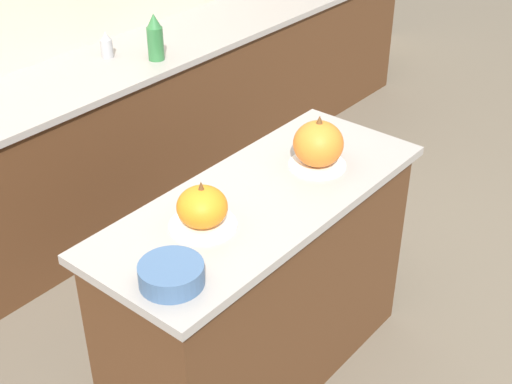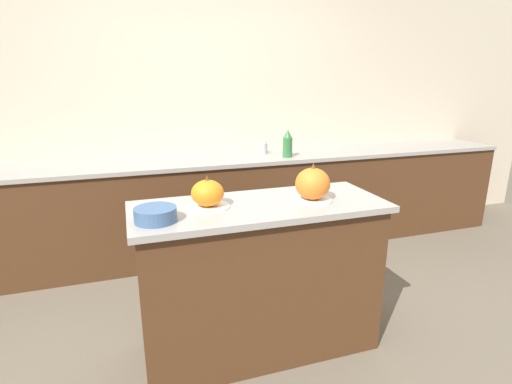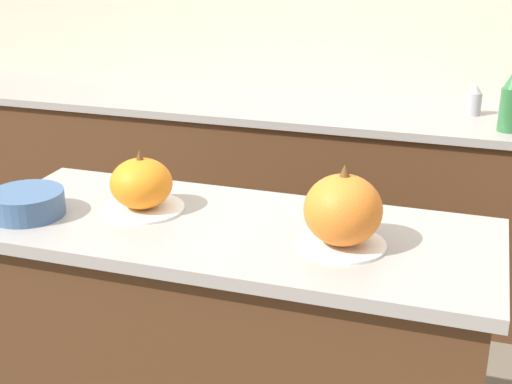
{
  "view_description": "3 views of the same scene",
  "coord_description": "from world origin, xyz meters",
  "px_view_note": "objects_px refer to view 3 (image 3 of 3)",
  "views": [
    {
      "loc": [
        -1.71,
        -1.38,
        2.32
      ],
      "look_at": [
        -0.06,
        -0.02,
        0.97
      ],
      "focal_mm": 50.0,
      "sensor_mm": 36.0,
      "label": 1
    },
    {
      "loc": [
        -0.68,
        -1.98,
        1.59
      ],
      "look_at": [
        -0.03,
        -0.02,
        0.99
      ],
      "focal_mm": 28.0,
      "sensor_mm": 36.0,
      "label": 2
    },
    {
      "loc": [
        0.61,
        -1.65,
        1.67
      ],
      "look_at": [
        0.05,
        0.04,
        1.01
      ],
      "focal_mm": 50.0,
      "sensor_mm": 36.0,
      "label": 3
    }
  ],
  "objects_px": {
    "pumpkin_cake_left": "(141,186)",
    "pumpkin_cake_right": "(343,212)",
    "bottle_short": "(474,100)",
    "mixing_bowl": "(27,203)",
    "bottle_tall": "(511,102)"
  },
  "relations": [
    {
      "from": "pumpkin_cake_right",
      "to": "bottle_tall",
      "type": "relative_size",
      "value": 0.91
    },
    {
      "from": "bottle_short",
      "to": "bottle_tall",
      "type": "bearing_deg",
      "value": -57.65
    },
    {
      "from": "pumpkin_cake_right",
      "to": "pumpkin_cake_left",
      "type": "bearing_deg",
      "value": 173.79
    },
    {
      "from": "pumpkin_cake_left",
      "to": "bottle_short",
      "type": "distance_m",
      "value": 1.71
    },
    {
      "from": "bottle_short",
      "to": "mixing_bowl",
      "type": "xyz_separation_m",
      "value": [
        -1.13,
        -1.63,
        -0.01
      ]
    },
    {
      "from": "pumpkin_cake_left",
      "to": "bottle_short",
      "type": "relative_size",
      "value": 1.7
    },
    {
      "from": "bottle_tall",
      "to": "bottle_short",
      "type": "relative_size",
      "value": 1.79
    },
    {
      "from": "pumpkin_cake_left",
      "to": "bottle_tall",
      "type": "height_order",
      "value": "bottle_tall"
    },
    {
      "from": "pumpkin_cake_right",
      "to": "bottle_tall",
      "type": "xyz_separation_m",
      "value": [
        0.4,
        1.33,
        0.0
      ]
    },
    {
      "from": "pumpkin_cake_left",
      "to": "pumpkin_cake_right",
      "type": "relative_size",
      "value": 1.04
    },
    {
      "from": "pumpkin_cake_right",
      "to": "bottle_short",
      "type": "xyz_separation_m",
      "value": [
        0.26,
        1.56,
        -0.05
      ]
    },
    {
      "from": "pumpkin_cake_left",
      "to": "mixing_bowl",
      "type": "xyz_separation_m",
      "value": [
        -0.28,
        -0.14,
        -0.04
      ]
    },
    {
      "from": "pumpkin_cake_right",
      "to": "mixing_bowl",
      "type": "xyz_separation_m",
      "value": [
        -0.87,
        -0.07,
        -0.06
      ]
    },
    {
      "from": "pumpkin_cake_left",
      "to": "bottle_short",
      "type": "xyz_separation_m",
      "value": [
        0.84,
        1.49,
        -0.03
      ]
    },
    {
      "from": "pumpkin_cake_left",
      "to": "bottle_tall",
      "type": "bearing_deg",
      "value": 52.01
    }
  ]
}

